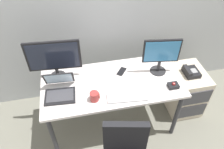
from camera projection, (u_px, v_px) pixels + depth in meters
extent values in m
plane|color=slate|center=(112.00, 122.00, 2.95)|extent=(8.00, 8.00, 0.00)
cube|color=silver|center=(112.00, 83.00, 2.45)|extent=(1.54, 0.73, 0.03)
cylinder|color=#2D2D33|center=(53.00, 137.00, 2.38)|extent=(0.05, 0.05, 0.72)
cylinder|color=#2D2D33|center=(177.00, 115.00, 2.59)|extent=(0.05, 0.05, 0.72)
cylinder|color=#2D2D33|center=(53.00, 96.00, 2.82)|extent=(0.05, 0.05, 0.72)
cylinder|color=#2D2D33|center=(158.00, 80.00, 3.03)|extent=(0.05, 0.05, 0.72)
cube|color=beige|center=(184.00, 90.00, 2.96)|extent=(0.42, 0.52, 0.62)
cube|color=#38383D|center=(197.00, 98.00, 2.68)|extent=(0.38, 0.01, 0.21)
cube|color=#38383D|center=(191.00, 111.00, 2.85)|extent=(0.38, 0.01, 0.21)
cube|color=black|center=(191.00, 72.00, 2.71)|extent=(0.17, 0.20, 0.06)
cube|color=black|center=(188.00, 70.00, 2.67)|extent=(0.05, 0.18, 0.04)
cube|color=gray|center=(194.00, 71.00, 2.69)|extent=(0.07, 0.08, 0.01)
cube|color=black|center=(125.00, 138.00, 1.99)|extent=(0.40, 0.14, 0.42)
cylinder|color=#262628|center=(58.00, 76.00, 2.50)|extent=(0.18, 0.18, 0.01)
cylinder|color=#262628|center=(57.00, 72.00, 2.46)|extent=(0.04, 0.04, 0.11)
cube|color=black|center=(53.00, 56.00, 2.30)|extent=(0.57, 0.07, 0.36)
cube|color=#1E2333|center=(53.00, 57.00, 2.29)|extent=(0.52, 0.05, 0.31)
cylinder|color=#262628|center=(158.00, 71.00, 2.57)|extent=(0.18, 0.18, 0.01)
cylinder|color=#262628|center=(159.00, 66.00, 2.52)|extent=(0.04, 0.04, 0.14)
cube|color=black|center=(162.00, 51.00, 2.37)|extent=(0.40, 0.08, 0.29)
cube|color=teal|center=(162.00, 52.00, 2.36)|extent=(0.37, 0.06, 0.25)
cube|color=silver|center=(127.00, 97.00, 2.27)|extent=(0.42, 0.18, 0.02)
cube|color=white|center=(127.00, 96.00, 2.26)|extent=(0.39, 0.15, 0.01)
cube|color=black|center=(60.00, 96.00, 2.28)|extent=(0.33, 0.24, 0.02)
cube|color=#38383D|center=(60.00, 95.00, 2.27)|extent=(0.28, 0.18, 0.00)
cube|color=black|center=(59.00, 78.00, 2.31)|extent=(0.32, 0.12, 0.21)
cube|color=silver|center=(59.00, 79.00, 2.31)|extent=(0.28, 0.10, 0.18)
cube|color=black|center=(173.00, 86.00, 2.37)|extent=(0.11, 0.09, 0.04)
sphere|color=maroon|center=(174.00, 84.00, 2.36)|extent=(0.04, 0.04, 0.04)
cylinder|color=#A1312F|center=(94.00, 96.00, 2.22)|extent=(0.09, 0.09, 0.10)
torus|color=#A0362C|center=(99.00, 96.00, 2.23)|extent=(0.01, 0.06, 0.06)
cube|color=black|center=(122.00, 71.00, 2.56)|extent=(0.14, 0.15, 0.01)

